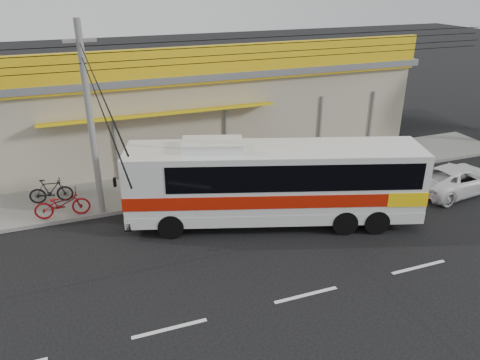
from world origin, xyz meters
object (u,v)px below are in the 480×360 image
object	(u,v)px
coach_bus	(278,179)
motorbike_red	(62,204)
utility_pole	(82,57)
motorbike_dark	(51,191)
white_car	(457,179)

from	to	relation	value
coach_bus	motorbike_red	size ratio (longest dim) A/B	5.37
utility_pole	motorbike_dark	bearing A→B (deg)	139.07
motorbike_red	utility_pole	world-z (taller)	utility_pole
white_car	utility_pole	xyz separation A→B (m)	(-14.23, 3.05, 5.36)
coach_bus	motorbike_red	bearing A→B (deg)	176.59
white_car	utility_pole	size ratio (longest dim) A/B	0.12
motorbike_red	utility_pole	bearing A→B (deg)	-93.08
motorbike_dark	coach_bus	bearing A→B (deg)	-113.19
motorbike_red	white_car	distance (m)	15.94
coach_bus	utility_pole	world-z (taller)	utility_pole
motorbike_red	motorbike_dark	world-z (taller)	motorbike_red
utility_pole	coach_bus	bearing A→B (deg)	-24.72
motorbike_red	white_car	bearing A→B (deg)	-99.21
white_car	utility_pole	bearing A→B (deg)	71.90
motorbike_dark	utility_pole	distance (m)	5.80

